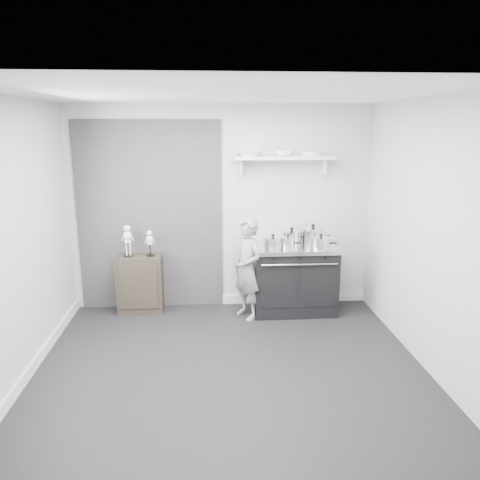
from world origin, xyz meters
name	(u,v)px	position (x,y,z in m)	size (l,w,h in m)	color
ground	(229,368)	(0.00, 0.00, 0.00)	(4.00, 4.00, 0.00)	black
room_shell	(219,208)	(-0.09, 0.15, 1.64)	(4.02, 3.62, 2.71)	#AEAEAC
wall_shelf	(284,159)	(0.80, 1.68, 2.01)	(1.30, 0.26, 0.24)	silver
stove	(294,278)	(0.93, 1.48, 0.46)	(1.13, 0.71, 0.91)	black
side_cabinet	(140,284)	(-1.10, 1.61, 0.38)	(0.59, 0.34, 0.76)	black
child	(247,269)	(0.30, 1.30, 0.65)	(0.48, 0.31, 1.31)	gray
pot_front_left	(273,242)	(0.63, 1.37, 0.98)	(0.33, 0.24, 0.18)	silver
pot_back_left	(292,237)	(0.91, 1.61, 0.99)	(0.36, 0.28, 0.21)	silver
pot_back_right	(313,235)	(1.19, 1.58, 1.01)	(0.37, 0.28, 0.26)	silver
pot_front_right	(321,243)	(1.23, 1.28, 0.98)	(0.33, 0.24, 0.19)	silver
pot_front_center	(288,242)	(0.82, 1.35, 0.98)	(0.25, 0.16, 0.17)	silver
skeleton_full	(128,238)	(-1.23, 1.61, 1.00)	(0.13, 0.09, 0.48)	beige
skeleton_torso	(150,241)	(-0.95, 1.61, 0.96)	(0.11, 0.07, 0.39)	beige
bowl_large	(249,153)	(0.35, 1.67, 2.08)	(0.31, 0.31, 0.07)	white
bowl_small	(284,153)	(0.79, 1.67, 2.08)	(0.22, 0.22, 0.07)	white
plate_stack	(311,154)	(1.16, 1.67, 2.07)	(0.25, 0.25, 0.06)	silver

